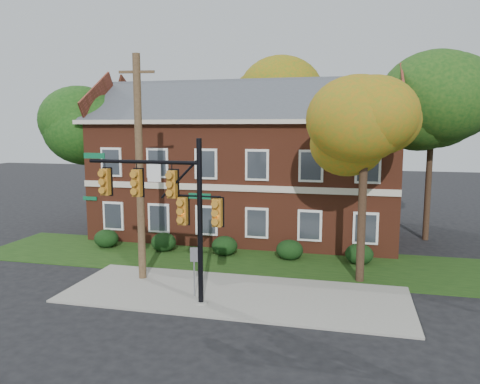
% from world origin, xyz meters
% --- Properties ---
extents(ground, '(120.00, 120.00, 0.00)m').
position_xyz_m(ground, '(0.00, 0.00, 0.00)').
color(ground, black).
rests_on(ground, ground).
extents(sidewalk, '(14.00, 5.00, 0.08)m').
position_xyz_m(sidewalk, '(0.00, 1.00, 0.04)').
color(sidewalk, gray).
rests_on(sidewalk, ground).
extents(grass_strip, '(30.00, 6.00, 0.04)m').
position_xyz_m(grass_strip, '(0.00, 6.00, 0.02)').
color(grass_strip, '#193811').
rests_on(grass_strip, ground).
extents(apartment_building, '(18.80, 8.80, 9.74)m').
position_xyz_m(apartment_building, '(-2.00, 11.95, 4.99)').
color(apartment_building, maroon).
rests_on(apartment_building, ground).
extents(hedge_far_left, '(1.40, 1.26, 1.05)m').
position_xyz_m(hedge_far_left, '(-9.00, 6.70, 0.53)').
color(hedge_far_left, black).
rests_on(hedge_far_left, ground).
extents(hedge_left, '(1.40, 1.26, 1.05)m').
position_xyz_m(hedge_left, '(-5.50, 6.70, 0.53)').
color(hedge_left, black).
rests_on(hedge_left, ground).
extents(hedge_center, '(1.40, 1.26, 1.05)m').
position_xyz_m(hedge_center, '(-2.00, 6.70, 0.53)').
color(hedge_center, black).
rests_on(hedge_center, ground).
extents(hedge_right, '(1.40, 1.26, 1.05)m').
position_xyz_m(hedge_right, '(1.50, 6.70, 0.53)').
color(hedge_right, black).
rests_on(hedge_right, ground).
extents(hedge_far_right, '(1.40, 1.26, 1.05)m').
position_xyz_m(hedge_far_right, '(5.00, 6.70, 0.53)').
color(hedge_far_right, black).
rests_on(hedge_far_right, ground).
extents(tree_near_right, '(4.50, 4.25, 8.58)m').
position_xyz_m(tree_near_right, '(5.22, 3.87, 6.67)').
color(tree_near_right, black).
rests_on(tree_near_right, ground).
extents(tree_left_rear, '(5.40, 5.10, 8.88)m').
position_xyz_m(tree_left_rear, '(-11.73, 10.84, 6.68)').
color(tree_left_rear, black).
rests_on(tree_left_rear, ground).
extents(tree_right_rear, '(6.30, 5.95, 10.62)m').
position_xyz_m(tree_right_rear, '(9.31, 12.81, 8.12)').
color(tree_right_rear, black).
rests_on(tree_right_rear, ground).
extents(tree_far_rear, '(6.84, 6.46, 11.52)m').
position_xyz_m(tree_far_rear, '(-0.66, 19.79, 8.84)').
color(tree_far_rear, black).
rests_on(tree_far_rear, ground).
extents(traffic_signal, '(5.76, 0.52, 6.43)m').
position_xyz_m(traffic_signal, '(-2.16, -0.30, 3.99)').
color(traffic_signal, gray).
rests_on(traffic_signal, ground).
extents(utility_pole, '(1.55, 0.37, 9.94)m').
position_xyz_m(utility_pole, '(-4.54, 2.00, 5.04)').
color(utility_pole, '#453320').
rests_on(utility_pole, ground).
extents(sign_post, '(0.30, 0.09, 2.09)m').
position_xyz_m(sign_post, '(-1.50, 0.35, 1.42)').
color(sign_post, slate).
rests_on(sign_post, ground).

